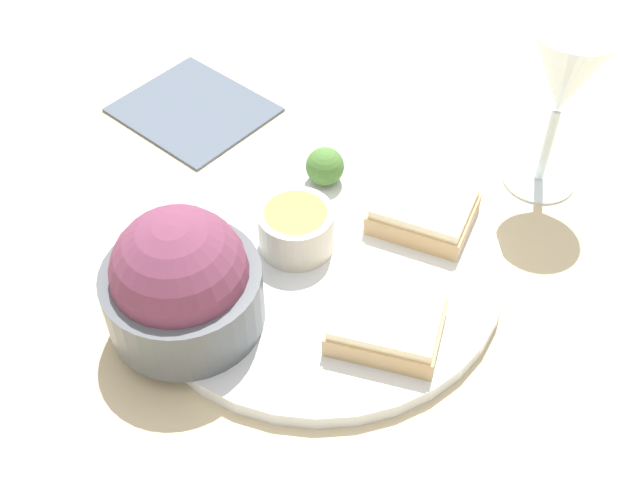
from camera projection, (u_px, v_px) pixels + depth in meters
ground_plane at (320, 268)px, 0.65m from camera, size 4.00×4.00×0.00m
dinner_plate at (320, 263)px, 0.65m from camera, size 0.29×0.29×0.01m
salad_bowl at (182, 283)px, 0.57m from camera, size 0.12×0.12×0.10m
sauce_ramekin at (298, 225)px, 0.64m from camera, size 0.06×0.06×0.04m
cheese_toast_near at (423, 210)px, 0.66m from camera, size 0.09×0.08×0.03m
cheese_toast_far at (387, 323)px, 0.58m from camera, size 0.10×0.09×0.03m
wine_glass at (566, 79)px, 0.64m from camera, size 0.07×0.07×0.16m
garnish at (325, 166)px, 0.69m from camera, size 0.03×0.03×0.03m
napkin at (193, 109)px, 0.79m from camera, size 0.15×0.13×0.01m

